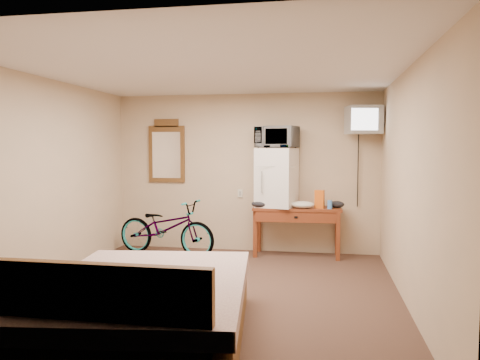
{
  "coord_description": "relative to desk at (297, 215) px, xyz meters",
  "views": [
    {
      "loc": [
        1.22,
        -5.06,
        1.66
      ],
      "look_at": [
        0.17,
        0.88,
        1.24
      ],
      "focal_mm": 35.0,
      "sensor_mm": 36.0,
      "label": 1
    }
  ],
  "objects": [
    {
      "name": "mini_fridge",
      "position": [
        -0.31,
        0.04,
        0.57
      ],
      "size": [
        0.65,
        0.64,
        0.9
      ],
      "color": "white",
      "rests_on": "desk"
    },
    {
      "name": "snack_bag",
      "position": [
        0.34,
        -0.03,
        0.26
      ],
      "size": [
        0.15,
        0.11,
        0.27
      ],
      "primitive_type": "cube",
      "rotation": [
        0.0,
        0.0,
        -0.24
      ],
      "color": "#DC5E13",
      "rests_on": "desk"
    },
    {
      "name": "microwave",
      "position": [
        -0.31,
        0.04,
        1.18
      ],
      "size": [
        0.68,
        0.55,
        0.33
      ],
      "primitive_type": "imported",
      "rotation": [
        0.0,
        0.0,
        -0.27
      ],
      "color": "white",
      "rests_on": "mini_fridge"
    },
    {
      "name": "bed",
      "position": [
        -1.1,
        -3.37,
        -0.34
      ],
      "size": [
        1.93,
        2.4,
        0.9
      ],
      "color": "brown",
      "rests_on": "floor"
    },
    {
      "name": "cloth_cream",
      "position": [
        0.09,
        -0.08,
        0.18
      ],
      "size": [
        0.34,
        0.27,
        0.11
      ],
      "primitive_type": "ellipsoid",
      "color": "beige",
      "rests_on": "desk"
    },
    {
      "name": "crt_television",
      "position": [
        0.96,
        0.02,
        1.43
      ],
      "size": [
        0.55,
        0.62,
        0.41
      ],
      "color": "black",
      "rests_on": "room"
    },
    {
      "name": "blue_cup",
      "position": [
        0.49,
        -0.08,
        0.19
      ],
      "size": [
        0.07,
        0.07,
        0.13
      ],
      "primitive_type": "cylinder",
      "color": "#458CEC",
      "rests_on": "desk"
    },
    {
      "name": "wall_mirror",
      "position": [
        -2.14,
        0.27,
        0.96
      ],
      "size": [
        0.6,
        0.04,
        1.02
      ],
      "color": "brown",
      "rests_on": "room"
    },
    {
      "name": "desk",
      "position": [
        0.0,
        0.0,
        0.0
      ],
      "size": [
        1.34,
        0.56,
        0.75
      ],
      "color": "maroon",
      "rests_on": "floor"
    },
    {
      "name": "room",
      "position": [
        -0.84,
        -2.0,
        0.62
      ],
      "size": [
        4.6,
        4.64,
        2.5
      ],
      "color": "#4A3225",
      "rests_on": "ground"
    },
    {
      "name": "bicycle",
      "position": [
        -1.98,
        -0.27,
        -0.2
      ],
      "size": [
        1.71,
        0.88,
        0.86
      ],
      "primitive_type": "imported",
      "rotation": [
        0.0,
        0.0,
        1.37
      ],
      "color": "black",
      "rests_on": "floor"
    },
    {
      "name": "cloth_dark_b",
      "position": [
        0.59,
        0.07,
        0.17
      ],
      "size": [
        0.22,
        0.18,
        0.1
      ],
      "primitive_type": "ellipsoid",
      "color": "black",
      "rests_on": "desk"
    },
    {
      "name": "cloth_dark_a",
      "position": [
        -0.54,
        -0.11,
        0.18
      ],
      "size": [
        0.28,
        0.21,
        0.11
      ],
      "primitive_type": "ellipsoid",
      "color": "black",
      "rests_on": "desk"
    }
  ]
}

